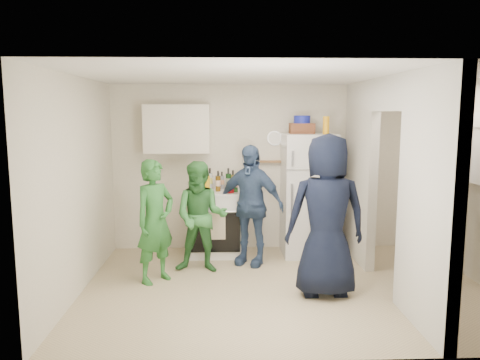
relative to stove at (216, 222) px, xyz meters
name	(u,v)px	position (x,y,z in m)	size (l,w,h in m)	color
floor	(284,287)	(0.84, -1.37, -0.48)	(4.80, 4.80, 0.00)	#C4B48A
wall_back	(271,168)	(0.84, 0.33, 0.77)	(4.80, 4.80, 0.00)	silver
wall_front	(314,217)	(0.84, -3.07, 0.77)	(4.80, 4.80, 0.00)	silver
wall_left	(78,186)	(-1.56, -1.37, 0.77)	(3.40, 3.40, 0.00)	silver
ceiling	(287,75)	(0.84, -1.37, 2.02)	(4.80, 4.80, 0.00)	white
partition_pier_back	(360,172)	(2.04, -0.27, 0.77)	(0.12, 1.20, 2.50)	silver
partition_pier_front	(428,202)	(2.04, -2.47, 0.77)	(0.12, 1.20, 2.50)	silver
partition_header	(391,94)	(2.04, -1.37, 1.82)	(0.12, 1.00, 0.40)	silver
stove	(216,222)	(0.00, 0.00, 0.00)	(0.80, 0.67, 0.96)	white
upper_cabinet	(177,129)	(-0.56, 0.15, 1.37)	(0.95, 0.34, 0.70)	silver
fridge	(308,195)	(1.36, -0.03, 0.41)	(0.73, 0.71, 1.78)	silver
wicker_basket	(302,128)	(1.26, 0.02, 1.38)	(0.35, 0.25, 0.15)	brown
blue_bowl	(302,119)	(1.26, 0.02, 1.51)	(0.24, 0.24, 0.11)	#161E98
yellow_cup_stack_top	(326,125)	(1.58, -0.13, 1.43)	(0.09, 0.09, 0.25)	#FFAE15
wall_clock	(275,138)	(0.89, 0.31, 1.22)	(0.22, 0.22, 0.03)	white
spice_shelf	(271,162)	(0.84, 0.28, 0.87)	(0.35, 0.08, 0.03)	olive
nook_window	(478,149)	(3.22, -1.17, 1.17)	(0.03, 0.70, 0.80)	black
nook_window_frame	(477,149)	(3.21, -1.17, 1.17)	(0.04, 0.76, 0.86)	white
nook_valance	(477,120)	(3.18, -1.17, 1.52)	(0.04, 0.82, 0.18)	white
yellow_cup_stack_stove	(207,184)	(-0.12, -0.22, 0.60)	(0.09, 0.09, 0.25)	yellow
red_cup	(231,189)	(0.22, -0.20, 0.54)	(0.09, 0.09, 0.12)	#B10B0F
person_green_left	(155,221)	(-0.73, -1.10, 0.28)	(0.56, 0.36, 1.52)	#2F7531
person_green_center	(201,217)	(-0.18, -0.75, 0.25)	(0.71, 0.55, 1.46)	#388042
person_denim	(250,205)	(0.48, -0.46, 0.35)	(0.97, 0.40, 1.66)	#375379
person_navy	(326,216)	(1.28, -1.61, 0.45)	(0.91, 0.59, 1.86)	black
person_nook	(427,207)	(2.61, -1.21, 0.45)	(1.20, 0.69, 1.86)	black
bottle_a	(197,180)	(-0.27, 0.13, 0.61)	(0.06, 0.06, 0.27)	brown
bottle_b	(204,181)	(-0.17, -0.10, 0.63)	(0.06, 0.06, 0.30)	#1E541C
bottle_c	(210,179)	(-0.08, 0.15, 0.63)	(0.08, 0.08, 0.31)	#B5C1C4
bottle_d	(218,181)	(0.04, -0.06, 0.63)	(0.07, 0.07, 0.30)	#593E0F
bottle_e	(222,180)	(0.09, 0.17, 0.61)	(0.07, 0.07, 0.26)	#9194A1
bottle_f	(228,179)	(0.19, 0.04, 0.64)	(0.08, 0.08, 0.33)	#163C18
bottle_g	(233,180)	(0.26, 0.15, 0.62)	(0.07, 0.07, 0.28)	olive
bottle_h	(196,181)	(-0.28, -0.11, 0.64)	(0.07, 0.07, 0.32)	#AAB4B7
bottle_i	(219,181)	(0.05, 0.11, 0.60)	(0.06, 0.06, 0.25)	maroon
bottle_j	(236,183)	(0.29, -0.12, 0.61)	(0.06, 0.06, 0.27)	#1D5625
bottle_k	(200,180)	(-0.23, 0.06, 0.63)	(0.08, 0.08, 0.31)	brown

